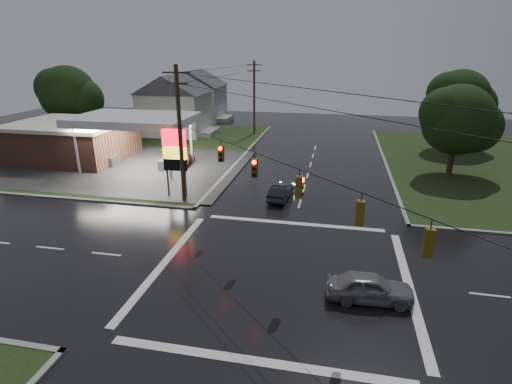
% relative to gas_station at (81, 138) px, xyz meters
% --- Properties ---
extents(ground, '(120.00, 120.00, 0.00)m').
position_rel_gas_station_xyz_m(ground, '(25.68, -19.70, -2.55)').
color(ground, black).
rests_on(ground, ground).
extents(grass_nw, '(36.00, 36.00, 0.08)m').
position_rel_gas_station_xyz_m(grass_nw, '(-0.32, 6.30, -2.51)').
color(grass_nw, black).
rests_on(grass_nw, ground).
extents(gas_station, '(26.20, 18.00, 5.60)m').
position_rel_gas_station_xyz_m(gas_station, '(0.00, 0.00, 0.00)').
color(gas_station, '#2D2D2D').
rests_on(gas_station, ground).
extents(pylon_sign, '(2.00, 0.35, 6.00)m').
position_rel_gas_station_xyz_m(pylon_sign, '(15.18, -9.20, 1.46)').
color(pylon_sign, '#59595E').
rests_on(pylon_sign, ground).
extents(utility_pole_nw, '(2.20, 0.32, 11.00)m').
position_rel_gas_station_xyz_m(utility_pole_nw, '(16.18, -10.20, 3.17)').
color(utility_pole_nw, '#382619').
rests_on(utility_pole_nw, ground).
extents(utility_pole_n, '(2.20, 0.32, 10.50)m').
position_rel_gas_station_xyz_m(utility_pole_n, '(16.18, 18.30, 2.92)').
color(utility_pole_n, '#382619').
rests_on(utility_pole_n, ground).
extents(traffic_signals, '(26.87, 26.87, 1.47)m').
position_rel_gas_station_xyz_m(traffic_signals, '(25.69, -19.72, 3.93)').
color(traffic_signals, black).
rests_on(traffic_signals, ground).
extents(house_near, '(11.05, 8.48, 8.60)m').
position_rel_gas_station_xyz_m(house_near, '(4.73, 16.30, 1.86)').
color(house_near, silver).
rests_on(house_near, ground).
extents(house_far, '(11.05, 8.48, 8.60)m').
position_rel_gas_station_xyz_m(house_far, '(3.73, 28.30, 1.86)').
color(house_far, silver).
rests_on(house_far, ground).
extents(tree_nw_behind, '(8.93, 7.60, 10.00)m').
position_rel_gas_station_xyz_m(tree_nw_behind, '(-8.17, 10.29, 3.63)').
color(tree_nw_behind, black).
rests_on(tree_nw_behind, ground).
extents(tree_ne_near, '(7.99, 6.80, 8.98)m').
position_rel_gas_station_xyz_m(tree_ne_near, '(39.82, 2.29, 3.01)').
color(tree_ne_near, black).
rests_on(tree_ne_near, ground).
extents(tree_ne_far, '(8.46, 7.20, 9.80)m').
position_rel_gas_station_xyz_m(tree_ne_far, '(42.83, 14.29, 3.63)').
color(tree_ne_far, black).
rests_on(tree_ne_far, ground).
extents(car_north, '(1.85, 4.28, 1.37)m').
position_rel_gas_station_xyz_m(car_north, '(23.97, -7.82, -1.86)').
color(car_north, black).
rests_on(car_north, ground).
extents(car_crossing, '(4.42, 1.98, 1.48)m').
position_rel_gas_station_xyz_m(car_crossing, '(30.47, -21.37, -1.81)').
color(car_crossing, slate).
rests_on(car_crossing, ground).
extents(car_pump, '(2.18, 4.23, 1.17)m').
position_rel_gas_station_xyz_m(car_pump, '(12.09, 0.50, -1.96)').
color(car_pump, '#571613').
rests_on(car_pump, ground).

